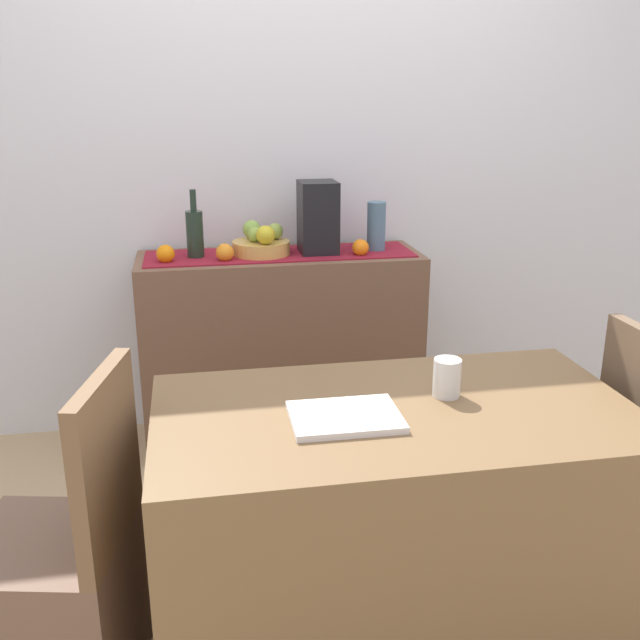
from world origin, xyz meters
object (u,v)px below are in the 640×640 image
(fruit_bowl, at_px, (261,248))
(coffee_cup, at_px, (447,378))
(sideboard_console, at_px, (282,348))
(ceramic_vase, at_px, (376,227))
(wine_bottle, at_px, (195,233))
(open_book, at_px, (345,417))
(chair_near_window, at_px, (59,599))
(coffee_maker, at_px, (318,218))
(dining_table, at_px, (391,528))

(fruit_bowl, xyz_separation_m, coffee_cup, (0.37, -1.30, -0.10))
(sideboard_console, bearing_deg, fruit_bowl, 180.00)
(ceramic_vase, distance_m, coffee_cup, 1.32)
(sideboard_console, relative_size, fruit_bowl, 4.96)
(wine_bottle, relative_size, open_book, 1.04)
(fruit_bowl, distance_m, chair_near_window, 1.65)
(wine_bottle, bearing_deg, sideboard_console, 0.00)
(sideboard_console, distance_m, open_book, 1.44)
(coffee_maker, xyz_separation_m, open_book, (-0.18, -1.40, -0.27))
(fruit_bowl, xyz_separation_m, open_book, (0.06, -1.40, -0.15))
(ceramic_vase, bearing_deg, open_book, -107.63)
(dining_table, height_order, open_book, open_book)
(open_book, bearing_deg, coffee_cup, 18.68)
(wine_bottle, distance_m, ceramic_vase, 0.79)
(coffee_cup, relative_size, chair_near_window, 0.12)
(ceramic_vase, distance_m, open_book, 1.49)
(fruit_bowl, bearing_deg, wine_bottle, 180.00)
(open_book, bearing_deg, dining_table, 18.30)
(fruit_bowl, relative_size, coffee_maker, 0.79)
(dining_table, bearing_deg, open_book, -162.29)
(coffee_maker, xyz_separation_m, coffee_cup, (0.12, -1.30, -0.23))
(ceramic_vase, xyz_separation_m, chair_near_window, (-1.20, -1.36, -0.71))
(fruit_bowl, distance_m, dining_table, 1.47)
(wine_bottle, xyz_separation_m, chair_near_window, (-0.41, -1.36, -0.71))
(wine_bottle, distance_m, chair_near_window, 1.58)
(ceramic_vase, bearing_deg, sideboard_console, 180.00)
(sideboard_console, distance_m, fruit_bowl, 0.47)
(dining_table, xyz_separation_m, chair_near_window, (-0.90, -0.00, -0.10))
(wine_bottle, bearing_deg, ceramic_vase, 0.00)
(ceramic_vase, bearing_deg, wine_bottle, 180.00)
(fruit_bowl, height_order, dining_table, fruit_bowl)
(fruit_bowl, bearing_deg, ceramic_vase, 0.00)
(fruit_bowl, distance_m, ceramic_vase, 0.52)
(wine_bottle, xyz_separation_m, ceramic_vase, (0.79, 0.00, 0.00))
(sideboard_console, relative_size, wine_bottle, 4.22)
(dining_table, distance_m, open_book, 0.41)
(coffee_cup, bearing_deg, dining_table, -161.55)
(ceramic_vase, xyz_separation_m, open_book, (-0.45, -1.40, -0.22))
(sideboard_console, distance_m, ceramic_vase, 0.69)
(open_book, bearing_deg, chair_near_window, 177.27)
(wine_bottle, relative_size, chair_near_window, 0.32)
(sideboard_console, bearing_deg, open_book, -90.66)
(sideboard_console, xyz_separation_m, open_book, (-0.02, -1.40, 0.32))
(ceramic_vase, xyz_separation_m, coffee_cup, (-0.14, -1.30, -0.18))
(chair_near_window, bearing_deg, dining_table, 0.22)
(coffee_cup, xyz_separation_m, chair_near_window, (-1.06, -0.06, -0.53))
(open_book, bearing_deg, ceramic_vase, 72.96)
(ceramic_vase, relative_size, coffee_cup, 2.03)
(chair_near_window, bearing_deg, open_book, -3.31)
(fruit_bowl, height_order, coffee_maker, coffee_maker)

